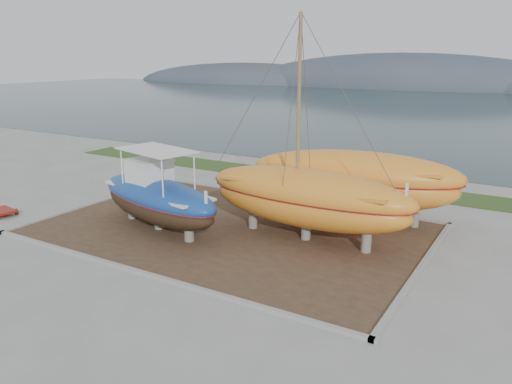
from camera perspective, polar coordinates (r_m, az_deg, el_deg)
The scene contains 11 objects.
ground at distance 21.56m, azimuth -8.82°, elevation -7.37°, with size 140.00×140.00×0.00m, color gray.
dirt_patch at distance 24.54m, azimuth -2.88°, elevation -4.27°, with size 18.00×12.00×0.06m, color #422D1E.
curb_frame at distance 24.52m, azimuth -2.88°, elevation -4.17°, with size 18.60×12.60×0.15m, color gray, non-canonical shape.
grass_strip at distance 34.28m, azimuth 7.82°, elevation 1.33°, with size 44.00×3.00×0.08m, color #284219.
sea at distance 86.55m, azimuth 22.40°, elevation 8.75°, with size 260.00×100.00×0.04m, color #1A2F34, non-canonical shape.
mountain_ridge at distance 141.02m, azimuth 26.00°, elevation 10.49°, with size 200.00×36.00×20.00m, color #333D49, non-canonical shape.
blue_caique at distance 24.39m, azimuth -11.23°, elevation 0.27°, with size 8.22×2.57×3.96m, color navy, non-canonical shape.
white_dinghy at distance 28.36m, azimuth -11.78°, elevation -0.43°, with size 4.30×1.61×1.29m, color white, non-canonical shape.
orange_sailboat at distance 22.04m, azimuth 6.03°, elevation 6.86°, with size 10.08×2.97×9.96m, color orange, non-canonical shape.
orange_bare_hull at distance 25.83m, azimuth 11.08°, elevation 0.59°, with size 10.67×3.20×3.50m, color orange, non-canonical shape.
red_trailer at distance 29.88m, azimuth -27.00°, elevation -2.10°, with size 2.30×1.15×0.33m, color maroon, non-canonical shape.
Camera 1 is at (12.88, -15.19, 8.27)m, focal length 35.00 mm.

